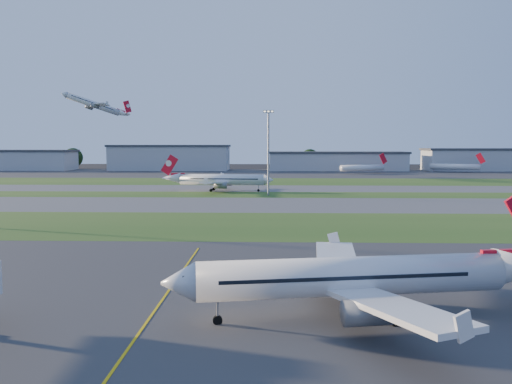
{
  "coord_description": "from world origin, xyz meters",
  "views": [
    {
      "loc": [
        15.88,
        -43.35,
        15.62
      ],
      "look_at": [
        13.14,
        46.27,
        7.0
      ],
      "focal_mm": 35.0,
      "sensor_mm": 36.0,
      "label": 1
    }
  ],
  "objects_px": {
    "airliner_parked": "(355,277)",
    "mini_jet_far": "(455,167)",
    "airliner_taxiing": "(221,180)",
    "mini_jet_near": "(363,168)",
    "light_mast_centre": "(268,147)"
  },
  "relations": [
    {
      "from": "mini_jet_far",
      "to": "light_mast_centre",
      "type": "relative_size",
      "value": 1.03
    },
    {
      "from": "airliner_taxiing",
      "to": "light_mast_centre",
      "type": "distance_m",
      "value": 23.38
    },
    {
      "from": "airliner_taxiing",
      "to": "airliner_parked",
      "type": "bearing_deg",
      "value": 105.57
    },
    {
      "from": "airliner_parked",
      "to": "light_mast_centre",
      "type": "distance_m",
      "value": 108.41
    },
    {
      "from": "mini_jet_far",
      "to": "mini_jet_near",
      "type": "bearing_deg",
      "value": -138.91
    },
    {
      "from": "airliner_taxiing",
      "to": "mini_jet_near",
      "type": "bearing_deg",
      "value": -118.83
    },
    {
      "from": "airliner_taxiing",
      "to": "light_mast_centre",
      "type": "xyz_separation_m",
      "value": [
        15.78,
        -13.29,
        10.99
      ]
    },
    {
      "from": "airliner_parked",
      "to": "mini_jet_far",
      "type": "bearing_deg",
      "value": 58.74
    },
    {
      "from": "mini_jet_near",
      "to": "light_mast_centre",
      "type": "distance_m",
      "value": 123.74
    },
    {
      "from": "mini_jet_far",
      "to": "light_mast_centre",
      "type": "bearing_deg",
      "value": -103.11
    },
    {
      "from": "mini_jet_far",
      "to": "light_mast_centre",
      "type": "height_order",
      "value": "light_mast_centre"
    },
    {
      "from": "airliner_parked",
      "to": "mini_jet_near",
      "type": "bearing_deg",
      "value": 70.09
    },
    {
      "from": "mini_jet_near",
      "to": "light_mast_centre",
      "type": "relative_size",
      "value": 1.04
    },
    {
      "from": "mini_jet_near",
      "to": "mini_jet_far",
      "type": "distance_m",
      "value": 55.4
    },
    {
      "from": "airliner_parked",
      "to": "mini_jet_near",
      "type": "distance_m",
      "value": 224.22
    }
  ]
}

